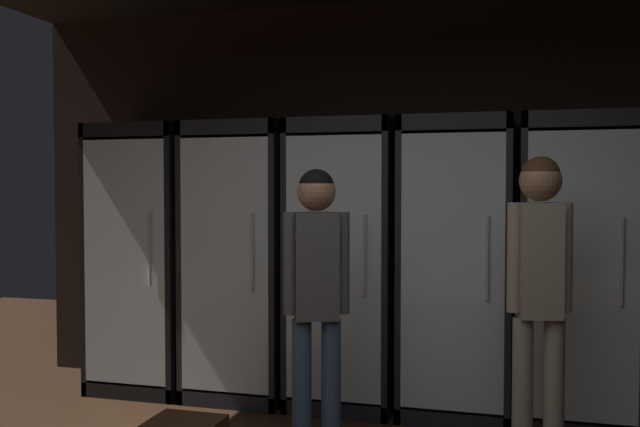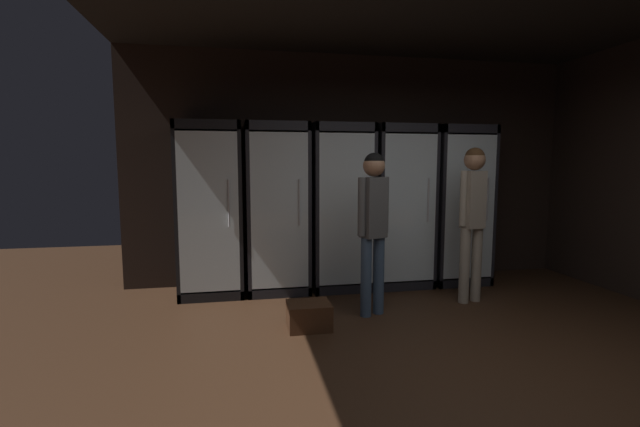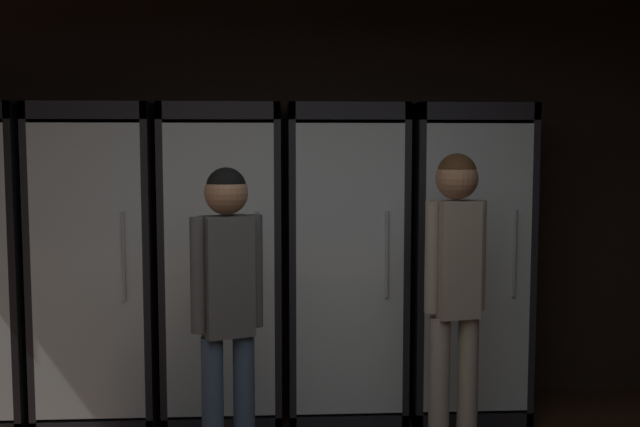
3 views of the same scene
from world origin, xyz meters
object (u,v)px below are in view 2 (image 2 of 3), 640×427
cooler_far_right (454,206)px  shopper_near (373,216)px  cooler_right (398,207)px  cooler_left (277,210)px  shopper_far (473,207)px  wine_crate_floor (309,316)px  cooler_far_left (211,211)px  cooler_center (339,209)px

cooler_far_right → shopper_near: (-1.40, -1.05, 0.03)m
cooler_right → cooler_left: bearing=179.9°
shopper_far → wine_crate_floor: 2.07m
wine_crate_floor → cooler_far_right: bearing=32.0°
cooler_left → wine_crate_floor: 1.54m
cooler_far_left → shopper_near: size_ratio=1.22×
cooler_left → cooler_far_right: 2.23m
shopper_far → wine_crate_floor: shopper_far is taller
cooler_far_left → cooler_left: (0.74, -0.00, 0.00)m
shopper_far → cooler_far_left: bearing=162.4°
shopper_near → shopper_far: 1.17m
shopper_far → cooler_center: bearing=145.1°
cooler_right → shopper_far: bearing=-60.1°
cooler_left → cooler_far_left: bearing=180.0°
cooler_right → shopper_near: 1.24m
cooler_left → cooler_right: (1.48, -0.00, 0.00)m
cooler_center → shopper_near: size_ratio=1.22×
cooler_left → cooler_far_right: size_ratio=1.00×
cooler_far_right → shopper_far: bearing=-106.2°
cooler_center → shopper_near: (0.09, -1.05, 0.04)m
cooler_left → wine_crate_floor: cooler_left is taller
cooler_far_left → cooler_far_right: bearing=-0.0°
cooler_far_left → shopper_near: (1.57, -1.06, 0.04)m
shopper_far → wine_crate_floor: bearing=-166.7°
cooler_right → wine_crate_floor: 2.02m
cooler_center → wine_crate_floor: 1.64m
shopper_far → wine_crate_floor: size_ratio=4.28×
cooler_far_left → shopper_far: cooler_far_left is taller
wine_crate_floor → cooler_center: bearing=65.8°
cooler_left → cooler_far_right: bearing=-0.0°
cooler_left → shopper_far: size_ratio=1.17×
cooler_far_left → cooler_center: size_ratio=1.00×
cooler_far_right → wine_crate_floor: (-2.07, -1.29, -0.83)m
cooler_far_left → cooler_right: (2.23, -0.00, 0.00)m
cooler_right → cooler_far_right: same height
cooler_center → cooler_left: bearing=180.0°
cooler_right → cooler_far_right: (0.74, 0.00, 0.00)m
shopper_near → wine_crate_floor: (-0.67, -0.24, -0.86)m
cooler_left → shopper_near: (0.83, -1.05, 0.03)m
cooler_left → wine_crate_floor: (0.16, -1.29, -0.82)m
shopper_far → cooler_right: bearing=119.9°
cooler_far_left → cooler_far_right: same height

